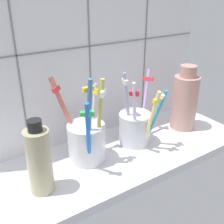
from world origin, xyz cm
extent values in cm
cube|color=silver|center=(0.00, 0.00, 1.00)|extent=(64.00, 22.00, 2.00)
cube|color=white|center=(0.00, 12.00, 22.50)|extent=(64.00, 2.00, 45.00)
cube|color=gray|center=(-16.00, 10.90, 22.50)|extent=(0.30, 0.20, 45.00)
cube|color=gray|center=(0.00, 10.90, 22.50)|extent=(0.30, 0.20, 45.00)
cube|color=gray|center=(16.00, 10.90, 22.50)|extent=(0.30, 0.20, 45.00)
cube|color=gray|center=(0.00, 10.90, 24.14)|extent=(64.00, 0.20, 0.30)
cylinder|color=silver|center=(-6.41, 1.95, 6.07)|extent=(7.95, 7.95, 8.14)
torus|color=silver|center=(-6.41, 1.95, 10.14)|extent=(8.05, 8.05, 0.50)
cylinder|color=#4C75B4|center=(-6.70, 0.22, 11.71)|extent=(1.19, 2.77, 18.70)
cube|color=yellow|center=(-6.63, -0.43, 18.83)|extent=(2.49, 0.98, 0.96)
cylinder|color=#CE695B|center=(-8.79, 5.23, 11.10)|extent=(5.60, 6.15, 17.75)
cube|color=#E5333F|center=(-10.24, 6.87, 17.37)|extent=(2.26, 2.18, 1.14)
cylinder|color=blue|center=(-8.25, -2.38, 10.22)|extent=(3.12, 4.70, 15.85)
cube|color=green|center=(-8.93, -3.59, 15.75)|extent=(2.57, 1.96, 1.03)
cylinder|color=beige|center=(-3.64, 4.10, 10.06)|extent=(3.75, 2.00, 15.47)
cube|color=yellow|center=(-2.60, 4.48, 16.12)|extent=(1.56, 2.10, 1.28)
cylinder|color=#CDBB58|center=(-4.42, -0.47, 11.44)|extent=(2.39, 2.54, 18.17)
cube|color=white|center=(-4.02, -0.91, 17.69)|extent=(2.16, 2.05, 1.23)
cylinder|color=silver|center=(6.41, 1.95, 5.65)|extent=(7.45, 7.45, 7.31)
torus|color=silver|center=(6.41, 1.95, 9.31)|extent=(7.58, 7.58, 0.50)
cylinder|color=teal|center=(9.38, -1.54, 9.24)|extent=(2.91, 4.84, 13.93)
cube|color=white|center=(10.07, -2.98, 14.81)|extent=(2.63, 1.90, 1.13)
cylinder|color=#F3E286|center=(7.19, -2.52, 9.52)|extent=(1.73, 4.41, 14.45)
cube|color=yellow|center=(7.44, -3.67, 14.55)|extent=(2.26, 1.31, 1.03)
cylinder|color=#A5A6C7|center=(4.79, 2.76, 10.91)|extent=(2.79, 1.36, 17.10)
cube|color=white|center=(4.09, 2.94, 17.40)|extent=(1.40, 2.28, 1.10)
cylinder|color=white|center=(4.19, -0.65, 10.70)|extent=(4.61, 4.17, 16.79)
cube|color=#E5333F|center=(3.01, -1.69, 16.43)|extent=(1.97, 2.07, 1.16)
cylinder|color=#C29DE7|center=(10.99, 4.13, 10.26)|extent=(5.66, 4.42, 16.00)
cube|color=#E5333F|center=(12.52, 5.24, 15.84)|extent=(2.32, 2.66, 1.12)
cylinder|color=tan|center=(21.76, 1.12, 8.94)|extent=(6.34, 6.34, 13.88)
cylinder|color=tan|center=(21.76, 1.12, 17.29)|extent=(4.00, 4.00, 2.82)
cylinder|color=tan|center=(-18.06, -2.14, 8.19)|extent=(4.46, 4.46, 12.38)
cylinder|color=black|center=(-18.06, -2.14, 15.38)|extent=(2.45, 2.45, 2.00)
camera|label=1|loc=(-29.65, -42.82, 36.71)|focal=44.27mm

